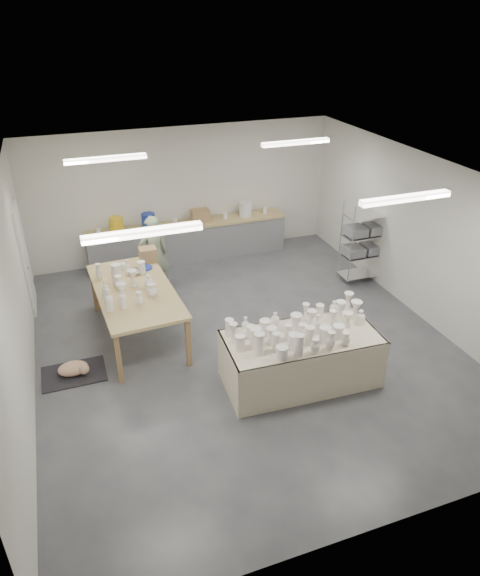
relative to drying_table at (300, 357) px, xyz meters
name	(u,v)px	position (x,y,z in m)	size (l,w,h in m)	color
room	(236,234)	(-0.58, 1.37, 1.60)	(8.00, 8.02, 3.00)	#424449
back_counter	(189,240)	(-0.48, 4.97, 0.03)	(4.60, 0.60, 1.24)	tan
wire_shelf	(363,241)	(2.73, 2.69, 0.46)	(0.88, 0.48, 1.80)	silver
drying_table	(300,357)	(0.00, 0.00, 0.00)	(2.43, 1.23, 1.20)	olive
work_table	(133,287)	(-2.17, 2.23, 0.50)	(1.40, 2.60, 1.33)	tan
rug	(74,374)	(-3.37, 1.37, -0.45)	(1.00, 0.70, 0.02)	black
cat	(75,368)	(-3.35, 1.35, -0.34)	(0.56, 0.48, 0.21)	white
potter	(154,255)	(-1.53, 3.66, 0.38)	(0.61, 0.40, 1.68)	gray
red_stool	(154,275)	(-1.53, 3.93, -0.20)	(0.34, 0.34, 0.29)	#AF1F19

